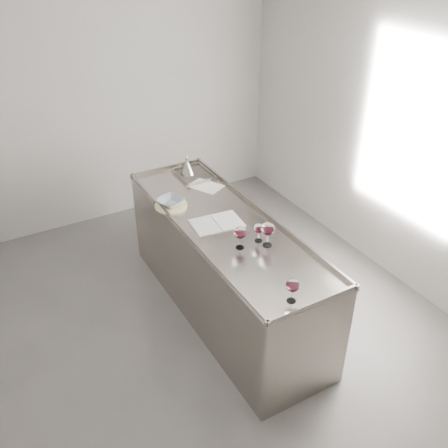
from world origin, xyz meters
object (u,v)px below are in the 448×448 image
wine_glass_right (268,229)px  notebook (217,223)px  wine_funnel (187,168)px  wine_glass_left (240,233)px  wine_glass_middle (293,286)px  counter (224,268)px  ceramic_bowl (171,202)px  wine_glass_small (259,229)px

wine_glass_right → notebook: 0.53m
wine_glass_right → wine_funnel: (0.01, 1.44, -0.08)m
wine_glass_left → wine_glass_middle: size_ratio=1.04×
counter → wine_glass_left: wine_glass_left is taller
ceramic_bowl → wine_funnel: size_ratio=1.02×
wine_glass_left → ceramic_bowl: (-0.20, 0.85, -0.09)m
ceramic_bowl → wine_funnel: (0.41, 0.52, 0.02)m
wine_glass_left → wine_glass_right: 0.21m
wine_funnel → wine_glass_middle: bearing=-96.6°
wine_glass_middle → wine_glass_small: wine_glass_middle is taller
counter → ceramic_bowl: (-0.28, 0.47, 0.52)m
wine_glass_small → wine_glass_right: bearing=-74.6°
wine_glass_middle → wine_glass_small: size_ratio=1.17×
counter → wine_glass_small: bearing=-74.9°
wine_glass_middle → wine_funnel: 2.08m
wine_funnel → wine_glass_small: bearing=-91.6°
ceramic_bowl → wine_funnel: 0.66m
counter → wine_glass_right: bearing=-74.9°
wine_glass_middle → wine_funnel: wine_funnel is taller
ceramic_bowl → wine_glass_left: bearing=-76.8°
wine_glass_left → wine_glass_middle: (-0.03, -0.70, -0.00)m
wine_glass_right → ceramic_bowl: 1.01m
counter → notebook: bearing=165.9°
counter → wine_glass_middle: size_ratio=13.39×
wine_glass_small → ceramic_bowl: wine_glass_small is taller
wine_glass_middle → wine_glass_small: bearing=74.2°
counter → wine_glass_small: wine_glass_small is taller
counter → wine_glass_small: 0.69m
notebook → counter: bearing=-7.9°
wine_glass_left → notebook: size_ratio=0.43×
counter → notebook: size_ratio=5.54×
wine_glass_left → wine_glass_small: bearing=2.9°
counter → ceramic_bowl: 0.75m
wine_funnel → wine_glass_left: bearing=-98.9°
wine_glass_small → wine_funnel: bearing=88.4°
wine_glass_small → counter: bearing=105.1°
counter → wine_glass_right: (0.12, -0.45, 0.61)m
notebook → wine_funnel: size_ratio=2.03×
notebook → wine_glass_small: bearing=-60.9°
counter → notebook: counter is taller
wine_glass_left → notebook: bearing=88.0°
wine_glass_right → ceramic_bowl: size_ratio=0.94×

